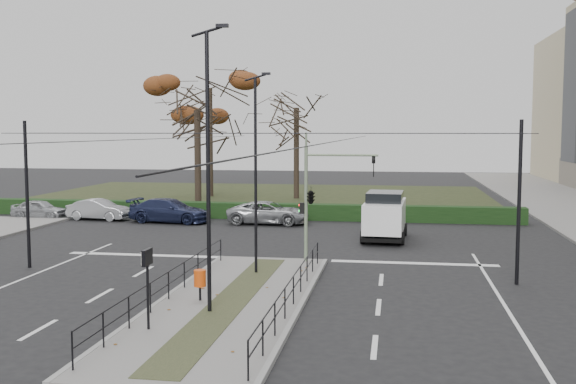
# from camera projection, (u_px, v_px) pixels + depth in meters

# --- Properties ---
(ground) EXTENTS (140.00, 140.00, 0.00)m
(ground) POSITION_uv_depth(u_px,v_px,m) (248.00, 287.00, 24.11)
(ground) COLOR black
(ground) RESTS_ON ground
(median_island) EXTENTS (4.40, 15.00, 0.14)m
(median_island) POSITION_uv_depth(u_px,v_px,m) (231.00, 303.00, 21.65)
(median_island) COLOR slate
(median_island) RESTS_ON ground
(park) EXTENTS (38.00, 26.00, 0.10)m
(park) POSITION_uv_depth(u_px,v_px,m) (261.00, 197.00, 56.52)
(park) COLOR black
(park) RESTS_ON ground
(hedge) EXTENTS (38.00, 1.00, 1.00)m
(hedge) POSITION_uv_depth(u_px,v_px,m) (219.00, 210.00, 43.30)
(hedge) COLOR black
(hedge) RESTS_ON ground
(median_railing) EXTENTS (4.14, 13.24, 0.92)m
(median_railing) POSITION_uv_depth(u_px,v_px,m) (230.00, 276.00, 21.47)
(median_railing) COLOR black
(median_railing) RESTS_ON median_island
(catenary) EXTENTS (20.00, 34.00, 6.00)m
(catenary) POSITION_uv_depth(u_px,v_px,m) (257.00, 189.00, 25.39)
(catenary) COLOR black
(catenary) RESTS_ON ground
(traffic_light) EXTENTS (3.28, 1.88, 4.83)m
(traffic_light) POSITION_uv_depth(u_px,v_px,m) (313.00, 195.00, 27.99)
(traffic_light) COLOR slate
(traffic_light) RESTS_ON median_island
(litter_bin) EXTENTS (0.39, 0.39, 0.99)m
(litter_bin) POSITION_uv_depth(u_px,v_px,m) (200.00, 279.00, 21.64)
(litter_bin) COLOR black
(litter_bin) RESTS_ON median_island
(info_panel) EXTENTS (0.13, 0.58, 2.24)m
(info_panel) POSITION_uv_depth(u_px,v_px,m) (147.00, 266.00, 18.40)
(info_panel) COLOR black
(info_panel) RESTS_ON median_island
(streetlamp_median_near) EXTENTS (0.71, 0.15, 8.55)m
(streetlamp_median_near) POSITION_uv_depth(u_px,v_px,m) (209.00, 168.00, 19.96)
(streetlamp_median_near) COLOR black
(streetlamp_median_near) RESTS_ON median_island
(streetlamp_median_far) EXTENTS (0.64, 0.13, 7.63)m
(streetlamp_median_far) POSITION_uv_depth(u_px,v_px,m) (256.00, 172.00, 25.60)
(streetlamp_median_far) COLOR black
(streetlamp_median_far) RESTS_ON median_island
(parked_car_first) EXTENTS (3.61, 1.57, 1.21)m
(parked_car_first) POSITION_uv_depth(u_px,v_px,m) (40.00, 209.00, 43.00)
(parked_car_first) COLOR #979A9E
(parked_car_first) RESTS_ON ground
(parked_car_second) EXTENTS (4.08, 1.82, 1.30)m
(parked_car_second) POSITION_uv_depth(u_px,v_px,m) (99.00, 210.00, 42.30)
(parked_car_second) COLOR #979A9E
(parked_car_second) RESTS_ON ground
(parked_car_third) EXTENTS (5.21, 2.57, 1.46)m
(parked_car_third) POSITION_uv_depth(u_px,v_px,m) (170.00, 211.00, 41.12)
(parked_car_third) COLOR #1B2140
(parked_car_third) RESTS_ON ground
(parked_car_fourth) EXTENTS (4.92, 2.33, 1.36)m
(parked_car_fourth) POSITION_uv_depth(u_px,v_px,m) (268.00, 213.00, 40.46)
(parked_car_fourth) COLOR #979A9E
(parked_car_fourth) RESTS_ON ground
(white_van) EXTENTS (2.35, 4.76, 2.47)m
(white_van) POSITION_uv_depth(u_px,v_px,m) (385.00, 215.00, 34.58)
(white_van) COLOR white
(white_van) RESTS_ON ground
(rust_tree) EXTENTS (9.25, 9.25, 11.87)m
(rust_tree) POSITION_uv_depth(u_px,v_px,m) (210.00, 88.00, 55.98)
(rust_tree) COLOR black
(rust_tree) RESTS_ON park
(bare_tree_center) EXTENTS (5.68, 5.68, 9.76)m
(bare_tree_center) POSITION_uv_depth(u_px,v_px,m) (296.00, 115.00, 54.32)
(bare_tree_center) COLOR black
(bare_tree_center) RESTS_ON park
(bare_tree_near) EXTENTS (5.19, 5.19, 9.12)m
(bare_tree_near) POSITION_uv_depth(u_px,v_px,m) (197.00, 118.00, 44.63)
(bare_tree_near) COLOR black
(bare_tree_near) RESTS_ON park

